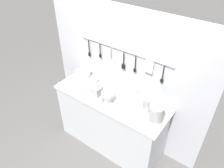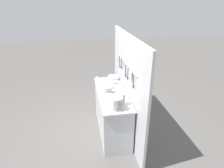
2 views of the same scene
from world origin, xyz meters
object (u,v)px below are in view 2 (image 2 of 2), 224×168
cup_front_left (108,101)px  cup_edge_near (107,98)px  plate_stack (113,78)px  cup_mid_row (97,78)px  cup_edge_far (110,95)px  bowl_stack_short_front (121,99)px  cutlery_caddy (108,85)px  cup_back_right (105,84)px  steel_mixing_bowl (115,82)px  bowl_stack_nested_right (108,90)px  bowl_stack_tall_left (117,104)px  cup_by_caddy (107,109)px  cup_centre (99,81)px

cup_front_left → cup_edge_near: same height
plate_stack → cup_mid_row: plate_stack is taller
plate_stack → cup_mid_row: bearing=-108.6°
cup_edge_far → cup_edge_near: bearing=-30.4°
bowl_stack_short_front → cup_front_left: size_ratio=4.37×
cutlery_caddy → cup_back_right: bearing=-174.8°
cutlery_caddy → cup_edge_near: cutlery_caddy is taller
steel_mixing_bowl → cup_edge_far: bearing=-20.3°
bowl_stack_short_front → cup_back_right: 0.90m
bowl_stack_nested_right → steel_mixing_bowl: 0.47m
bowl_stack_nested_right → cup_edge_far: bearing=5.2°
plate_stack → cup_front_left: plate_stack is taller
bowl_stack_nested_right → cup_edge_near: bearing=-10.8°
bowl_stack_tall_left → cup_edge_far: bearing=-174.7°
bowl_stack_nested_right → steel_mixing_bowl: (-0.41, 0.21, -0.05)m
bowl_stack_nested_right → cup_by_caddy: (0.60, -0.10, -0.05)m
plate_stack → cup_by_caddy: bearing=-14.6°
bowl_stack_nested_right → cup_back_right: (-0.39, 0.01, -0.05)m
cutlery_caddy → cup_mid_row: cutlery_caddy is taller
bowl_stack_nested_right → bowl_stack_tall_left: bearing=5.3°
cup_edge_far → plate_stack: bearing=164.9°
cup_front_left → cup_centre: 0.92m
bowl_stack_nested_right → cutlery_caddy: cutlery_caddy is taller
bowl_stack_short_front → cup_by_caddy: (0.12, -0.25, -0.09)m
cutlery_caddy → cup_back_right: size_ratio=5.00×
cup_edge_far → cup_centre: (-0.71, -0.12, 0.00)m
bowl_stack_short_front → plate_stack: 1.11m
bowl_stack_nested_right → cup_front_left: size_ratio=3.11×
cup_centre → cup_front_left: bearing=3.7°
cup_back_right → cup_front_left: bearing=-4.5°
bowl_stack_tall_left → cup_by_caddy: 0.19m
cup_by_caddy → cup_edge_near: size_ratio=1.00×
bowl_stack_nested_right → cup_edge_far: bowl_stack_nested_right is taller
bowl_stack_nested_right → cup_edge_far: (0.13, 0.01, -0.05)m
cutlery_caddy → cup_centre: bearing=-160.3°
steel_mixing_bowl → cup_edge_far: (0.54, -0.20, -0.00)m
bowl_stack_short_front → cup_edge_far: 0.39m
bowl_stack_short_front → cup_edge_near: size_ratio=4.37×
cup_centre → cup_edge_far: bearing=9.7°
bowl_stack_tall_left → cutlery_caddy: size_ratio=0.89×
bowl_stack_short_front → cup_edge_near: (-0.26, -0.19, -0.09)m
steel_mixing_bowl → cup_front_left: (0.75, -0.26, -0.00)m
bowl_stack_nested_right → steel_mixing_bowl: size_ratio=1.23×
plate_stack → cup_edge_far: size_ratio=4.36×
bowl_stack_short_front → cup_centre: bowl_stack_short_front is taller
plate_stack → cup_by_caddy: 1.26m
cup_by_caddy → cup_mid_row: bearing=-179.0°
steel_mixing_bowl → cup_edge_far: size_ratio=2.53×
cup_front_left → cup_centre: bearing=-176.3°
cup_edge_near → bowl_stack_short_front: bearing=36.2°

